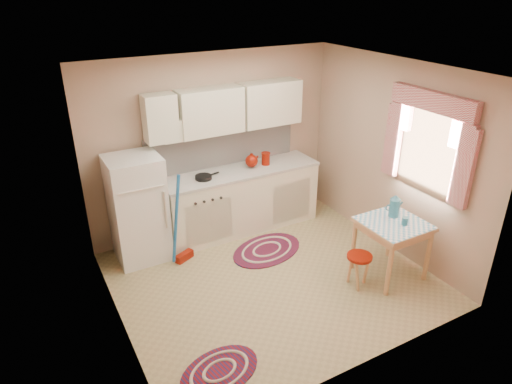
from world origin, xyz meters
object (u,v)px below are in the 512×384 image
fridge (138,209)px  table (390,249)px  stool (358,270)px  base_cabinets (241,201)px

fridge → table: 3.17m
fridge → stool: bearing=-42.2°
fridge → base_cabinets: (1.49, 0.05, -0.26)m
base_cabinets → table: base_cabinets is taller
base_cabinets → stool: size_ratio=5.36×
fridge → table: fridge is taller
table → fridge: bearing=143.8°
fridge → table: bearing=-36.2°
base_cabinets → stool: base_cabinets is taller
table → stool: 0.51m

